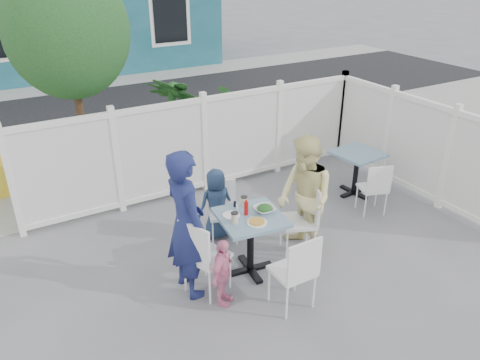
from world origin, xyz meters
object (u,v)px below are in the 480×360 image
main_table (251,229)px  woman (304,198)px  toddler (223,273)px  chair_back (223,206)px  boy (216,204)px  spare_table (357,162)px  chair_right (305,215)px  chair_left (202,252)px  chair_near (297,268)px  man (186,224)px

main_table → woman: 0.82m
main_table → toddler: bearing=-148.2°
chair_back → toddler: (-0.66, -1.23, -0.07)m
boy → toddler: boy is taller
chair_back → woman: bearing=151.9°
boy → toddler: (-0.60, -1.29, -0.09)m
spare_table → toddler: bearing=-157.7°
spare_table → toddler: size_ratio=0.91×
chair_right → boy: 1.24m
main_table → chair_left: 0.71m
chair_near → toddler: (-0.66, 0.49, -0.13)m
chair_right → chair_back: (-0.75, 0.86, -0.08)m
boy → spare_table: bearing=-175.9°
chair_left → chair_near: (0.78, -0.75, -0.02)m
spare_table → man: (-3.39, -0.88, 0.32)m
spare_table → chair_near: size_ratio=0.80×
main_table → chair_near: chair_near is taller
main_table → chair_left: size_ratio=0.86×
chair_back → man: 1.26m
spare_table → chair_right: chair_right is taller
spare_table → chair_near: (-2.51, -1.78, -0.02)m
spare_table → chair_back: (-2.51, -0.07, -0.08)m
main_table → man: 0.86m
main_table → chair_right: size_ratio=0.86×
main_table → chair_left: (-0.70, -0.09, -0.04)m
chair_back → chair_left: bearing=72.9°
main_table → spare_table: (2.59, 0.94, -0.05)m
spare_table → chair_left: 3.45m
spare_table → chair_right: (-1.76, -0.93, -0.00)m
chair_left → man: 0.37m
chair_left → boy: bearing=122.6°
chair_back → boy: size_ratio=0.82×
spare_table → boy: boy is taller
chair_right → woman: 0.25m
chair_right → woman: bearing=115.1°
woman → boy: bearing=-132.6°
chair_near → boy: size_ratio=0.93×
main_table → chair_near: (0.08, -0.85, -0.07)m
chair_left → woman: size_ratio=0.60×
chair_right → man: man is taller
chair_back → chair_near: bearing=112.0°
chair_left → woman: (1.50, 0.10, 0.25)m
chair_left → chair_back: (0.78, 0.96, -0.08)m
man → boy: size_ratio=1.75×
main_table → boy: bearing=89.0°
chair_left → chair_near: size_ratio=1.04×
chair_right → man: 1.67m
woman → toddler: bearing=-68.0°
spare_table → boy: bearing=-179.9°
chair_back → toddler: bearing=83.8°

